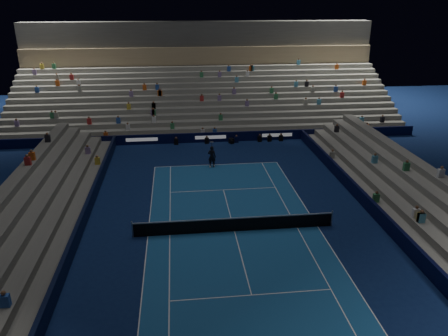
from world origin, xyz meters
The scene contains 11 objects.
ground centered at (0.00, 0.00, 0.00)m, with size 90.00×90.00×0.00m, color #0B1A45.
court_surface centered at (0.00, 0.00, 0.01)m, with size 10.97×23.77×0.01m, color #194D8A.
sponsor_barrier_far centered at (0.00, 18.50, 0.50)m, with size 44.00×0.25×1.00m, color black.
sponsor_barrier_east centered at (9.70, 0.00, 0.50)m, with size 0.25×37.00×1.00m, color black.
sponsor_barrier_west centered at (-9.70, 0.00, 0.50)m, with size 0.25×37.00×1.00m, color black.
grandstand_main centered at (0.00, 27.90, 3.38)m, with size 44.00×15.20×11.20m.
grandstand_east centered at (13.17, 0.00, 0.92)m, with size 5.00×37.00×2.50m.
grandstand_west centered at (-13.17, 0.00, 0.92)m, with size 5.00×37.00×2.50m.
tennis_net centered at (0.00, 0.00, 0.50)m, with size 12.90×0.10×1.10m.
tennis_player centered at (-0.46, 11.42, 0.97)m, with size 0.71×0.46×1.94m, color black.
broadcast_camera centered at (2.08, 17.79, 0.28)m, with size 0.56×0.92×0.54m.
Camera 1 is at (-3.36, -23.81, 13.89)m, focal length 34.44 mm.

